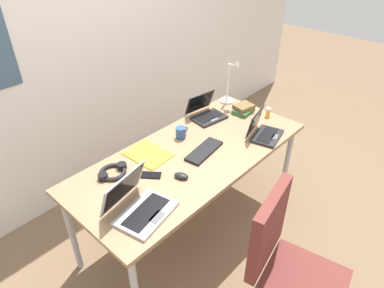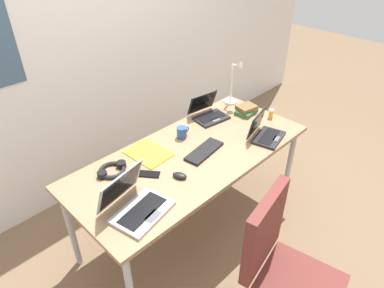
% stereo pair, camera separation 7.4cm
% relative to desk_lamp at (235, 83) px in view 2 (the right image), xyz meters
% --- Properties ---
extents(ground_plane, '(12.00, 12.00, 0.00)m').
position_rel_desk_lamp_xyz_m(ground_plane, '(-0.80, -0.28, -0.94)').
color(ground_plane, '#7A6047').
extents(wall_back, '(6.00, 0.13, 2.60)m').
position_rel_desk_lamp_xyz_m(wall_back, '(-0.80, 0.82, 0.36)').
color(wall_back, silver).
rests_on(wall_back, ground_plane).
extents(desk, '(1.80, 0.80, 0.74)m').
position_rel_desk_lamp_xyz_m(desk, '(-0.80, -0.28, -0.25)').
color(desk, '#9E7A56').
rests_on(desk, ground_plane).
extents(desk_lamp, '(0.12, 0.18, 0.40)m').
position_rel_desk_lamp_xyz_m(desk_lamp, '(0.00, 0.00, 0.00)').
color(desk_lamp, white).
rests_on(desk_lamp, desk).
extents(laptop_back_right, '(0.39, 0.37, 0.24)m').
position_rel_desk_lamp_xyz_m(laptop_back_right, '(-1.42, -0.44, -0.15)').
color(laptop_back_right, '#B7BABC').
rests_on(laptop_back_right, desk).
extents(laptop_back_left, '(0.30, 0.29, 0.19)m').
position_rel_desk_lamp_xyz_m(laptop_back_left, '(-0.34, -0.01, -0.16)').
color(laptop_back_left, '#232326').
rests_on(laptop_back_left, desk).
extents(laptop_by_keyboard, '(0.31, 0.28, 0.20)m').
position_rel_desk_lamp_xyz_m(laptop_by_keyboard, '(-0.27, -0.52, -0.16)').
color(laptop_by_keyboard, '#232326').
rests_on(laptop_by_keyboard, desk).
extents(external_keyboard, '(0.34, 0.17, 0.02)m').
position_rel_desk_lamp_xyz_m(external_keyboard, '(-0.73, -0.33, -0.19)').
color(external_keyboard, black).
rests_on(external_keyboard, desk).
extents(computer_mouse, '(0.09, 0.11, 0.03)m').
position_rel_desk_lamp_xyz_m(computer_mouse, '(-1.05, -0.41, -0.18)').
color(computer_mouse, black).
rests_on(computer_mouse, desk).
extents(cell_phone, '(0.13, 0.15, 0.01)m').
position_rel_desk_lamp_xyz_m(cell_phone, '(-1.17, -0.25, -0.19)').
color(cell_phone, black).
rests_on(cell_phone, desk).
extents(headphones, '(0.21, 0.18, 0.04)m').
position_rel_desk_lamp_xyz_m(headphones, '(-1.32, -0.05, -0.18)').
color(headphones, black).
rests_on(headphones, desk).
extents(pill_bottle, '(0.04, 0.04, 0.08)m').
position_rel_desk_lamp_xyz_m(pill_bottle, '(0.02, -0.38, -0.16)').
color(pill_bottle, gold).
rests_on(pill_bottle, desk).
extents(book_stack, '(0.19, 0.16, 0.07)m').
position_rel_desk_lamp_xyz_m(book_stack, '(-0.06, -0.19, -0.16)').
color(book_stack, '#336638').
rests_on(book_stack, desk).
extents(paper_folder_by_keyboard, '(0.25, 0.32, 0.01)m').
position_rel_desk_lamp_xyz_m(paper_folder_by_keyboard, '(-1.02, -0.06, -0.19)').
color(paper_folder_by_keyboard, gold).
rests_on(paper_folder_by_keyboard, desk).
extents(coffee_mug, '(0.11, 0.08, 0.09)m').
position_rel_desk_lamp_xyz_m(coffee_mug, '(-0.70, -0.08, -0.15)').
color(coffee_mug, '#2D518C').
rests_on(coffee_mug, desk).
extents(office_chair, '(0.52, 0.57, 0.97)m').
position_rel_desk_lamp_xyz_m(office_chair, '(-0.99, -1.22, -0.54)').
color(office_chair, black).
rests_on(office_chair, ground_plane).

